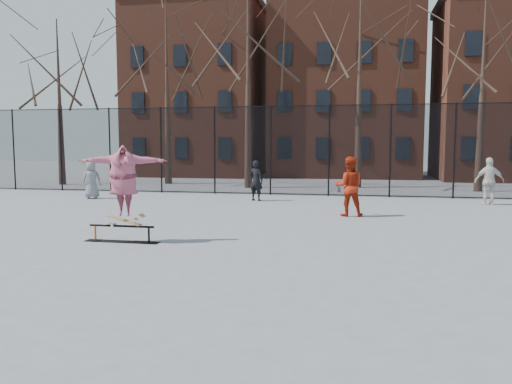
% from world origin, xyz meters
% --- Properties ---
extents(ground, '(100.00, 100.00, 0.00)m').
position_xyz_m(ground, '(0.00, 0.00, 0.00)').
color(ground, slate).
extents(skate_rail, '(1.84, 0.28, 0.40)m').
position_xyz_m(skate_rail, '(-3.02, 1.66, 0.16)').
color(skate_rail, black).
rests_on(skate_rail, ground).
extents(skateboard, '(0.88, 0.21, 0.11)m').
position_xyz_m(skateboard, '(-2.94, 1.66, 0.46)').
color(skateboard, '#A16D40').
rests_on(skateboard, skate_rail).
extents(skater, '(2.10, 1.21, 1.66)m').
position_xyz_m(skater, '(-2.94, 1.66, 1.34)').
color(skater, '#3C388E').
rests_on(skater, skateboard).
extents(bystander_grey, '(0.92, 0.85, 1.58)m').
position_xyz_m(bystander_grey, '(-8.52, 10.04, 0.79)').
color(bystander_grey, slate).
rests_on(bystander_grey, ground).
extents(bystander_black, '(0.69, 0.56, 1.63)m').
position_xyz_m(bystander_black, '(-1.58, 10.61, 0.81)').
color(bystander_black, black).
rests_on(bystander_black, ground).
extents(bystander_red, '(0.99, 0.80, 1.90)m').
position_xyz_m(bystander_red, '(2.16, 7.02, 0.95)').
color(bystander_red, '#9F230E').
rests_on(bystander_red, ground).
extents(bystander_white, '(1.07, 0.49, 1.79)m').
position_xyz_m(bystander_white, '(7.33, 11.07, 0.89)').
color(bystander_white, silver).
rests_on(bystander_white, ground).
extents(fence, '(34.03, 0.07, 4.00)m').
position_xyz_m(fence, '(-0.01, 13.00, 2.05)').
color(fence, black).
rests_on(fence, ground).
extents(tree_row, '(33.66, 7.46, 10.67)m').
position_xyz_m(tree_row, '(-0.25, 17.15, 7.36)').
color(tree_row, black).
rests_on(tree_row, ground).
extents(rowhouses, '(29.00, 7.00, 13.00)m').
position_xyz_m(rowhouses, '(0.72, 26.00, 6.06)').
color(rowhouses, '#5E2D1E').
rests_on(rowhouses, ground).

